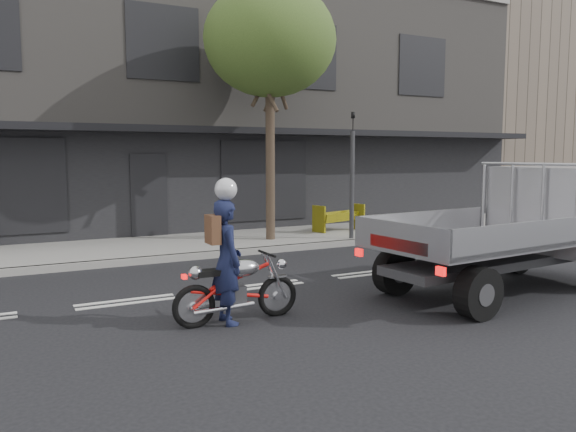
# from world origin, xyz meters

# --- Properties ---
(ground) EXTENTS (80.00, 80.00, 0.00)m
(ground) POSITION_xyz_m (0.00, 0.00, 0.00)
(ground) COLOR black
(ground) RESTS_ON ground
(sidewalk) EXTENTS (32.00, 3.20, 0.15)m
(sidewalk) POSITION_xyz_m (0.00, 4.70, 0.07)
(sidewalk) COLOR gray
(sidewalk) RESTS_ON ground
(kerb) EXTENTS (32.00, 0.20, 0.15)m
(kerb) POSITION_xyz_m (0.00, 3.10, 0.07)
(kerb) COLOR gray
(kerb) RESTS_ON ground
(building_main) EXTENTS (26.00, 10.00, 8.00)m
(building_main) POSITION_xyz_m (0.00, 11.30, 4.00)
(building_main) COLOR slate
(building_main) RESTS_ON ground
(building_neighbour) EXTENTS (14.00, 10.00, 10.00)m
(building_neighbour) POSITION_xyz_m (20.00, 11.30, 5.00)
(building_neighbour) COLOR brown
(building_neighbour) RESTS_ON ground
(street_tree) EXTENTS (3.40, 3.40, 6.74)m
(street_tree) POSITION_xyz_m (2.20, 4.20, 5.28)
(street_tree) COLOR #382B21
(street_tree) RESTS_ON ground
(traffic_light_pole) EXTENTS (0.12, 0.12, 3.50)m
(traffic_light_pole) POSITION_xyz_m (4.20, 3.35, 1.65)
(traffic_light_pole) COLOR #2D2D30
(traffic_light_pole) RESTS_ON ground
(motorcycle) EXTENTS (1.91, 0.55, 0.98)m
(motorcycle) POSITION_xyz_m (-1.20, -1.81, 0.50)
(motorcycle) COLOR black
(motorcycle) RESTS_ON ground
(rider) EXTENTS (0.42, 0.64, 1.76)m
(rider) POSITION_xyz_m (-1.35, -1.81, 0.88)
(rider) COLOR #151A3A
(rider) RESTS_ON ground
(flatbed_ute) EXTENTS (5.02, 2.38, 2.26)m
(flatbed_ute) POSITION_xyz_m (4.63, -2.22, 1.29)
(flatbed_ute) COLOR black
(flatbed_ute) RESTS_ON ground
(construction_barrier) EXTENTS (1.55, 0.97, 0.81)m
(construction_barrier) POSITION_xyz_m (4.66, 4.49, 0.56)
(construction_barrier) COLOR yellow
(construction_barrier) RESTS_ON sidewalk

